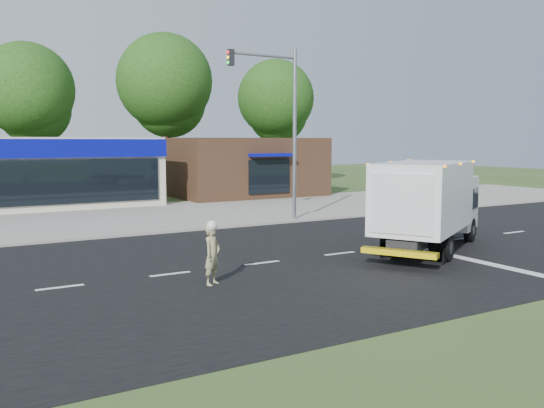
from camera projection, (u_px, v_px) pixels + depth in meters
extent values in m
plane|color=#385123|center=(340.00, 254.00, 19.39)|extent=(120.00, 120.00, 0.00)
cube|color=black|center=(340.00, 254.00, 19.39)|extent=(60.00, 14.00, 0.02)
cube|color=gray|center=(232.00, 223.00, 26.43)|extent=(60.00, 2.40, 0.12)
cube|color=gray|center=(185.00, 211.00, 31.42)|extent=(60.00, 9.00, 0.02)
cube|color=silver|center=(60.00, 287.00, 14.89)|extent=(1.20, 0.15, 0.01)
cube|color=silver|center=(170.00, 274.00, 16.39)|extent=(1.20, 0.15, 0.01)
cube|color=silver|center=(262.00, 263.00, 17.89)|extent=(1.20, 0.15, 0.01)
cube|color=silver|center=(340.00, 253.00, 19.39)|extent=(1.20, 0.15, 0.01)
cube|color=silver|center=(406.00, 245.00, 20.88)|extent=(1.20, 0.15, 0.01)
cube|color=silver|center=(464.00, 238.00, 22.38)|extent=(1.20, 0.15, 0.01)
cube|color=silver|center=(514.00, 232.00, 23.88)|extent=(1.20, 0.15, 0.01)
cube|color=silver|center=(472.00, 260.00, 18.30)|extent=(0.40, 7.00, 0.01)
cube|color=black|center=(422.00, 236.00, 19.12)|extent=(4.56, 3.21, 0.33)
cube|color=white|center=(446.00, 202.00, 21.94)|extent=(2.66, 2.71, 1.99)
cube|color=black|center=(451.00, 195.00, 22.70)|extent=(1.03, 1.62, 0.85)
cube|color=white|center=(423.00, 196.00, 18.98)|extent=(5.23, 4.35, 2.22)
cube|color=silver|center=(402.00, 204.00, 16.92)|extent=(1.01, 1.66, 1.80)
cube|color=yellow|center=(399.00, 253.00, 16.93)|extent=(1.44, 2.12, 0.17)
cube|color=orange|center=(424.00, 163.00, 18.86)|extent=(5.08, 4.29, 0.08)
cylinder|color=black|center=(422.00, 227.00, 22.53)|extent=(0.93, 0.70, 0.91)
cylinder|color=black|center=(470.00, 230.00, 21.65)|extent=(0.93, 0.70, 0.91)
cylinder|color=black|center=(388.00, 242.00, 19.03)|extent=(0.93, 0.70, 0.91)
cylinder|color=black|center=(446.00, 247.00, 18.11)|extent=(0.93, 0.70, 0.91)
imported|color=tan|center=(212.00, 255.00, 15.15)|extent=(0.70, 0.65, 1.61)
sphere|color=white|center=(212.00, 226.00, 15.06)|extent=(0.28, 0.28, 0.28)
cube|color=#382316|center=(247.00, 167.00, 39.86)|extent=(10.00, 6.00, 4.00)
cube|color=#070B8F|center=(270.00, 155.00, 37.09)|extent=(3.00, 1.20, 0.20)
cube|color=black|center=(269.00, 177.00, 37.29)|extent=(3.00, 0.12, 2.20)
cylinder|color=gray|center=(295.00, 137.00, 26.98)|extent=(0.18, 0.18, 8.00)
cylinder|color=gray|center=(263.00, 56.00, 25.74)|extent=(3.40, 0.12, 0.12)
cube|color=black|center=(231.00, 57.00, 24.96)|extent=(0.25, 0.25, 0.70)
cylinder|color=#332114|center=(29.00, 146.00, 40.09)|extent=(0.56, 0.56, 6.86)
sphere|color=#1C3E11|center=(26.00, 89.00, 39.66)|extent=(6.47, 6.47, 6.47)
sphere|color=#1C3E11|center=(34.00, 108.00, 40.48)|extent=(5.10, 5.10, 5.10)
cylinder|color=#332114|center=(166.00, 139.00, 45.03)|extent=(0.56, 0.56, 7.84)
sphere|color=#1C3E11|center=(165.00, 81.00, 44.54)|extent=(7.39, 7.39, 7.39)
sphere|color=#1C3E11|center=(169.00, 101.00, 45.38)|extent=(5.82, 5.82, 5.82)
cylinder|color=#332114|center=(276.00, 144.00, 50.06)|extent=(0.56, 0.56, 7.00)
sphere|color=#1C3E11|center=(276.00, 98.00, 49.63)|extent=(6.60, 6.60, 6.60)
sphere|color=#1C3E11|center=(278.00, 113.00, 50.45)|extent=(5.20, 5.20, 5.20)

